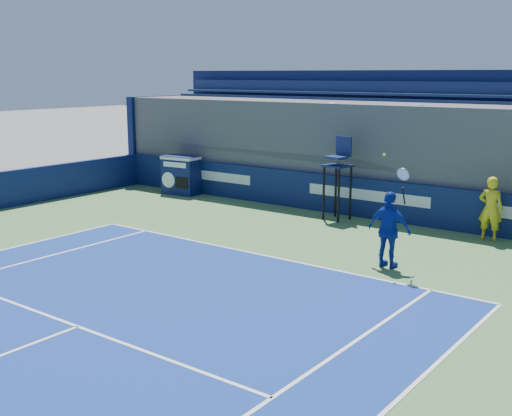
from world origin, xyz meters
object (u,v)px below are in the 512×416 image
Objects in this scene: umpire_chair at (338,169)px; ball_person at (491,209)px; match_clock at (181,174)px; tennis_player at (389,230)px.

ball_person is at bearing 2.66° from umpire_chair.
umpire_chair is at bearing -1.66° from match_clock.
match_clock is at bearing 178.34° from umpire_chair.
umpire_chair is 4.93m from tennis_player.
ball_person reaches higher than match_clock.
ball_person is 3.91m from tennis_player.
tennis_player is at bearing 72.28° from ball_person.
tennis_player reaches higher than umpire_chair.
ball_person is at bearing 74.37° from tennis_player.
match_clock is (-10.98, -0.01, -0.12)m from ball_person.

